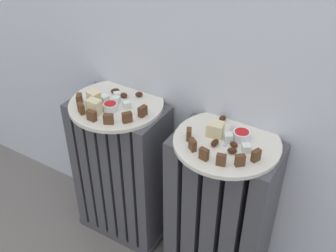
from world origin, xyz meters
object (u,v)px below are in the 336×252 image
object	(u,v)px
radiator_left	(122,173)
fork	(231,134)
jam_bowl_left	(110,106)
plate_right	(227,142)
plate_left	(116,104)
jam_bowl_right	(241,135)
radiator_right	(219,214)

from	to	relation	value
radiator_left	fork	bearing A→B (deg)	4.62
radiator_left	jam_bowl_left	world-z (taller)	jam_bowl_left
radiator_left	plate_right	size ratio (longest dim) A/B	1.85
jam_bowl_left	fork	size ratio (longest dim) A/B	0.44
plate_left	jam_bowl_right	size ratio (longest dim) A/B	6.30
jam_bowl_left	plate_right	bearing A→B (deg)	6.38
plate_right	fork	xyz separation A→B (m)	(-0.00, 0.03, 0.01)
radiator_right	jam_bowl_left	bearing A→B (deg)	-173.62
jam_bowl_left	radiator_left	bearing A→B (deg)	103.78
fork	plate_right	bearing A→B (deg)	-84.73
radiator_right	plate_left	xyz separation A→B (m)	(-0.38, 0.00, 0.29)
plate_left	jam_bowl_left	bearing A→B (deg)	-76.22
plate_left	jam_bowl_right	bearing A→B (deg)	3.67
radiator_right	jam_bowl_right	bearing A→B (deg)	41.07
radiator_left	jam_bowl_left	xyz separation A→B (m)	(0.01, -0.04, 0.31)
radiator_right	fork	distance (m)	0.30
plate_right	jam_bowl_right	xyz separation A→B (m)	(0.03, 0.03, 0.02)
radiator_right	plate_right	xyz separation A→B (m)	(0.00, 0.00, 0.29)
plate_left	fork	bearing A→B (deg)	4.62
radiator_left	plate_right	bearing A→B (deg)	0.00
fork	radiator_right	bearing A→B (deg)	-84.73
plate_left	plate_right	size ratio (longest dim) A/B	1.00
jam_bowl_left	jam_bowl_right	distance (m)	0.41
plate_right	jam_bowl_left	xyz separation A→B (m)	(-0.37, -0.04, 0.02)
radiator_left	jam_bowl_left	distance (m)	0.31
radiator_left	fork	xyz separation A→B (m)	(0.38, 0.03, 0.30)
radiator_left	plate_right	xyz separation A→B (m)	(0.38, 0.00, 0.29)
radiator_left	radiator_right	bearing A→B (deg)	0.00
plate_right	radiator_left	bearing A→B (deg)	180.00
radiator_left	jam_bowl_right	world-z (taller)	jam_bowl_right
radiator_right	radiator_left	bearing A→B (deg)	180.00
plate_left	radiator_left	bearing A→B (deg)	0.00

